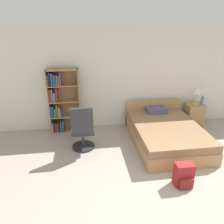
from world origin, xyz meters
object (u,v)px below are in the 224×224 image
at_px(nightstand, 194,115).
at_px(table_lamp, 197,91).
at_px(water_bottle, 202,101).
at_px(bookshelf, 60,102).
at_px(backpack_red, 184,175).
at_px(bed, 165,133).
at_px(office_chair, 83,130).

height_order(nightstand, table_lamp, table_lamp).
bearing_deg(water_bottle, nightstand, 140.12).
relative_size(bookshelf, backpack_red, 3.81).
relative_size(bed, water_bottle, 8.61).
bearing_deg(bookshelf, table_lamp, -2.42).
height_order(office_chair, backpack_red, office_chair).
distance_m(bed, water_bottle, 1.48).
bearing_deg(office_chair, nightstand, 16.25).
distance_m(bed, office_chair, 1.92).
bearing_deg(office_chair, backpack_red, -39.33).
bearing_deg(nightstand, table_lamp, -119.14).
relative_size(nightstand, table_lamp, 1.26).
height_order(bed, nightstand, bed).
relative_size(office_chair, water_bottle, 4.41).
distance_m(water_bottle, backpack_red, 2.64).
distance_m(bed, nightstand, 1.36).
bearing_deg(backpack_red, bed, 81.56).
height_order(bed, water_bottle, water_bottle).
bearing_deg(bed, bookshelf, 159.36).
bearing_deg(backpack_red, water_bottle, 56.34).
distance_m(nightstand, water_bottle, 0.44).
xyz_separation_m(water_bottle, backpack_red, (-1.44, -2.16, -0.51)).
bearing_deg(bed, table_lamp, 34.98).
distance_m(bookshelf, water_bottle, 3.64).
distance_m(office_chair, nightstand, 3.13).
height_order(bookshelf, water_bottle, bookshelf).
distance_m(table_lamp, backpack_red, 2.68).
relative_size(table_lamp, water_bottle, 1.97).
height_order(bookshelf, office_chair, bookshelf).
height_order(table_lamp, backpack_red, table_lamp).
bearing_deg(nightstand, bed, -144.28).
xyz_separation_m(bookshelf, water_bottle, (3.63, -0.21, -0.09)).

